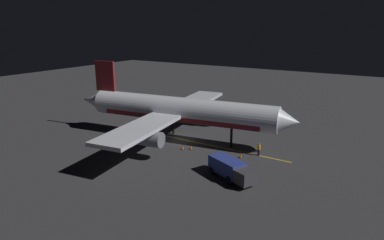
{
  "coord_description": "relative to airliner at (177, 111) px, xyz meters",
  "views": [
    {
      "loc": [
        40.76,
        27.36,
        17.1
      ],
      "look_at": [
        0.0,
        2.0,
        3.5
      ],
      "focal_mm": 31.36,
      "sensor_mm": 36.0,
      "label": 1
    }
  ],
  "objects": [
    {
      "name": "ground_plane",
      "position": [
        -0.08,
        0.58,
        -4.71
      ],
      "size": [
        180.0,
        180.0,
        0.2
      ],
      "primitive_type": "cube",
      "color": "#323234"
    },
    {
      "name": "apron_guide_stripe",
      "position": [
        -0.35,
        4.58,
        -4.6
      ],
      "size": [
        0.44,
        26.21,
        0.01
      ],
      "primitive_type": "cube",
      "rotation": [
        0.0,
        0.0,
        -0.01
      ],
      "color": "gold",
      "rests_on": "ground_plane"
    },
    {
      "name": "airliner",
      "position": [
        0.0,
        0.0,
        0.0
      ],
      "size": [
        33.78,
        36.07,
        11.54
      ],
      "color": "silver",
      "rests_on": "ground_plane"
    },
    {
      "name": "baggage_truck",
      "position": [
        8.25,
        12.96,
        -3.42
      ],
      "size": [
        4.4,
        6.54,
        2.24
      ],
      "color": "navy",
      "rests_on": "ground_plane"
    },
    {
      "name": "catering_truck",
      "position": [
        -11.09,
        -1.12,
        -3.33
      ],
      "size": [
        5.71,
        5.92,
        2.47
      ],
      "color": "maroon",
      "rests_on": "ground_plane"
    },
    {
      "name": "ground_crew_worker",
      "position": [
        -0.29,
        13.15,
        -3.72
      ],
      "size": [
        0.4,
        0.4,
        1.74
      ],
      "color": "black",
      "rests_on": "ground_plane"
    },
    {
      "name": "traffic_cone_near_left",
      "position": [
        1.79,
        11.43,
        -4.36
      ],
      "size": [
        0.5,
        0.5,
        0.55
      ],
      "color": "#EA590F",
      "rests_on": "ground_plane"
    },
    {
      "name": "traffic_cone_near_right",
      "position": [
        3.22,
        3.06,
        -4.36
      ],
      "size": [
        0.5,
        0.5,
        0.55
      ],
      "color": "#EA590F",
      "rests_on": "ground_plane"
    },
    {
      "name": "traffic_cone_under_wing",
      "position": [
        2.84,
        9.25,
        -4.36
      ],
      "size": [
        0.5,
        0.5,
        0.55
      ],
      "color": "#EA590F",
      "rests_on": "ground_plane"
    },
    {
      "name": "traffic_cone_far",
      "position": [
        2.63,
        4.12,
        -4.36
      ],
      "size": [
        0.5,
        0.5,
        0.55
      ],
      "color": "#EA590F",
      "rests_on": "ground_plane"
    }
  ]
}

